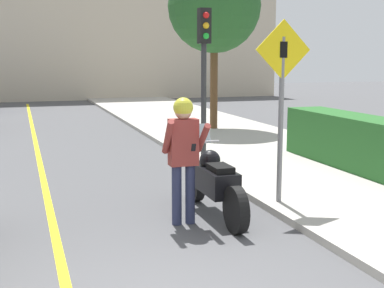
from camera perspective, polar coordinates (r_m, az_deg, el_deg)
The scene contains 9 objects.
sidewalk_curb at distance 10.50m, azimuth 15.96°, elevation -3.82°, with size 4.40×44.00×0.11m.
road_center_line at distance 10.74m, azimuth -15.55°, elevation -3.79°, with size 0.12×36.00×0.01m.
building_backdrop at distance 30.50m, azimuth -16.38°, elevation 10.96°, with size 28.00×1.20×6.94m.
motorcycle at distance 8.04m, azimuth 2.29°, elevation -4.06°, with size 0.62×2.41×1.31m.
person_biker at distance 7.49m, azimuth -0.91°, elevation -0.27°, with size 0.59×0.49×1.81m.
crossing_sign at distance 8.33m, azimuth 9.54°, elevation 5.27°, with size 0.91×0.08×2.82m.
traffic_light at distance 11.88m, azimuth 1.30°, elevation 9.55°, with size 0.26×0.30×3.31m.
hedge_row at distance 11.37m, azimuth 17.62°, elevation 0.10°, with size 0.90×4.66×1.06m.
street_tree at distance 17.08m, azimuth 2.40°, elevation 14.44°, with size 2.89×2.89×5.26m.
Camera 1 is at (-0.96, -4.47, 2.36)m, focal length 50.00 mm.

